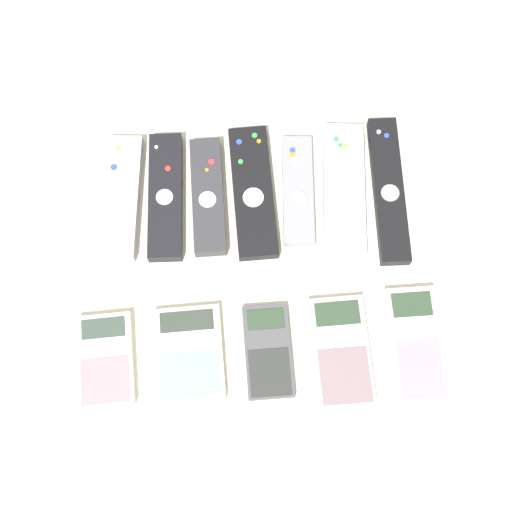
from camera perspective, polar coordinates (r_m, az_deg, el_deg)
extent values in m
plane|color=beige|center=(0.97, 0.09, -2.19)|extent=(3.00, 3.00, 0.00)
cube|color=#B7B7BC|center=(1.02, -10.77, 4.62)|extent=(0.06, 0.19, 0.02)
cylinder|color=silver|center=(1.01, -10.86, 5.15)|extent=(0.03, 0.03, 0.00)
cylinder|color=yellow|center=(1.04, -11.00, 8.50)|extent=(0.01, 0.01, 0.00)
cylinder|color=blue|center=(1.03, -11.33, 6.99)|extent=(0.01, 0.01, 0.00)
cube|color=black|center=(1.01, -7.25, 4.75)|extent=(0.05, 0.19, 0.02)
cylinder|color=silver|center=(1.00, -7.33, 4.70)|extent=(0.02, 0.02, 0.00)
cylinder|color=silver|center=(1.03, -7.98, 8.62)|extent=(0.01, 0.01, 0.00)
cylinder|color=red|center=(1.02, -7.06, 6.95)|extent=(0.01, 0.01, 0.00)
cube|color=#333338|center=(1.00, -3.88, 4.77)|extent=(0.05, 0.17, 0.02)
cylinder|color=silver|center=(0.99, -3.90, 4.54)|extent=(0.02, 0.02, 0.00)
cylinder|color=orange|center=(1.01, -3.95, 6.89)|extent=(0.01, 0.01, 0.00)
cylinder|color=red|center=(1.01, -3.57, 7.51)|extent=(0.01, 0.01, 0.00)
cube|color=black|center=(1.01, -0.24, 5.14)|extent=(0.06, 0.20, 0.02)
cylinder|color=silver|center=(0.99, -0.18, 4.71)|extent=(0.03, 0.03, 0.00)
cylinder|color=green|center=(1.03, -0.11, 9.62)|extent=(0.01, 0.01, 0.00)
cylinder|color=blue|center=(1.03, -1.36, 9.11)|extent=(0.01, 0.01, 0.00)
cylinder|color=orange|center=(1.03, 0.23, 9.17)|extent=(0.01, 0.01, 0.00)
cylinder|color=green|center=(1.02, -1.24, 7.55)|extent=(0.01, 0.01, 0.00)
cube|color=gray|center=(1.01, 3.37, 5.22)|extent=(0.05, 0.17, 0.02)
cylinder|color=#99999E|center=(1.00, 3.42, 4.60)|extent=(0.02, 0.02, 0.00)
cylinder|color=orange|center=(1.02, 2.92, 8.12)|extent=(0.01, 0.01, 0.00)
cylinder|color=silver|center=(1.03, 3.36, 8.42)|extent=(0.01, 0.01, 0.00)
cylinder|color=silver|center=(1.02, 3.13, 7.62)|extent=(0.01, 0.01, 0.00)
cylinder|color=blue|center=(1.03, 2.93, 8.45)|extent=(0.01, 0.01, 0.00)
cube|color=silver|center=(1.01, 7.03, 5.20)|extent=(0.07, 0.20, 0.02)
cylinder|color=#99999E|center=(1.00, 7.12, 5.17)|extent=(0.03, 0.03, 0.00)
cylinder|color=green|center=(1.03, 6.77, 8.81)|extent=(0.01, 0.01, 0.00)
cylinder|color=green|center=(1.03, 6.43, 9.28)|extent=(0.01, 0.01, 0.00)
cylinder|color=yellow|center=(1.03, 7.19, 8.75)|extent=(0.01, 0.01, 0.00)
cube|color=black|center=(1.02, 10.54, 5.21)|extent=(0.04, 0.22, 0.02)
cylinder|color=#99999E|center=(1.01, 10.68, 4.98)|extent=(0.03, 0.03, 0.00)
cylinder|color=silver|center=(1.05, 9.79, 9.76)|extent=(0.01, 0.01, 0.00)
cylinder|color=blue|center=(1.05, 10.40, 9.46)|extent=(0.01, 0.01, 0.00)
cube|color=silver|center=(0.96, -11.95, -8.14)|extent=(0.08, 0.12, 0.02)
cube|color=#38473D|center=(0.96, -12.14, -5.65)|extent=(0.06, 0.03, 0.00)
cube|color=#AE7C84|center=(0.95, -11.99, -9.69)|extent=(0.07, 0.06, 0.00)
cube|color=silver|center=(0.94, -5.39, -7.79)|extent=(0.09, 0.13, 0.01)
cube|color=#333D33|center=(0.95, -5.58, -5.20)|extent=(0.07, 0.03, 0.00)
cube|color=gray|center=(0.93, -5.33, -9.42)|extent=(0.08, 0.07, 0.00)
cube|color=#4C4C51|center=(0.94, 0.96, -7.64)|extent=(0.06, 0.13, 0.01)
cube|color=#2D422D|center=(0.95, 0.76, -5.07)|extent=(0.05, 0.03, 0.00)
cube|color=#2F3130|center=(0.93, 1.11, -9.29)|extent=(0.06, 0.06, 0.00)
cube|color=#B2B2B7|center=(0.95, 6.84, -7.56)|extent=(0.08, 0.15, 0.01)
cube|color=#2D422D|center=(0.95, 6.53, -4.59)|extent=(0.06, 0.03, 0.00)
cube|color=gray|center=(0.94, 7.14, -9.47)|extent=(0.07, 0.07, 0.00)
cube|color=silver|center=(0.97, 12.68, -6.85)|extent=(0.07, 0.15, 0.01)
cube|color=#2D422D|center=(0.97, 12.36, -3.81)|extent=(0.05, 0.03, 0.00)
cube|color=#A98692|center=(0.95, 13.07, -8.78)|extent=(0.06, 0.08, 0.00)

